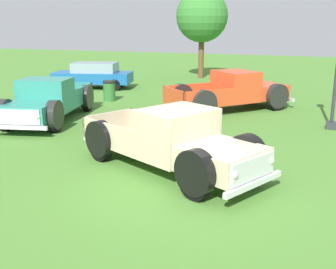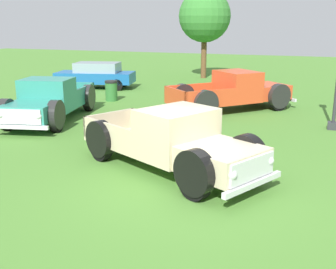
% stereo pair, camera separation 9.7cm
% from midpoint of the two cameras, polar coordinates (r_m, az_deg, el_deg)
% --- Properties ---
extents(ground_plane, '(80.00, 80.00, 0.00)m').
position_cam_midpoint_polar(ground_plane, '(9.44, 2.97, -7.22)').
color(ground_plane, '#477A2D').
extents(pickup_truck_foreground, '(5.46, 3.98, 1.59)m').
position_cam_midpoint_polar(pickup_truck_foreground, '(10.07, 1.72, -1.19)').
color(pickup_truck_foreground, '#C6B793').
rests_on(pickup_truck_foreground, ground_plane).
extents(pickup_truck_behind_left, '(3.05, 5.53, 1.60)m').
position_cam_midpoint_polar(pickup_truck_behind_left, '(15.97, -16.04, 4.37)').
color(pickup_truck_behind_left, '#2D8475').
rests_on(pickup_truck_behind_left, ground_plane).
extents(pickup_truck_behind_right, '(5.03, 5.20, 1.64)m').
position_cam_midpoint_polar(pickup_truck_behind_right, '(17.77, 9.77, 5.84)').
color(pickup_truck_behind_right, '#D14723').
rests_on(pickup_truck_behind_right, ground_plane).
extents(sedan_distant_b, '(4.56, 2.66, 1.43)m').
position_cam_midpoint_polar(sedan_distant_b, '(23.86, -9.74, 8.10)').
color(sedan_distant_b, '#195699').
rests_on(sedan_distant_b, ground_plane).
extents(trash_can, '(0.59, 0.59, 0.95)m').
position_cam_midpoint_polar(trash_can, '(19.83, -7.65, 5.99)').
color(trash_can, '#2D6B2D').
rests_on(trash_can, ground_plane).
extents(oak_tree_east, '(3.35, 3.35, 5.66)m').
position_cam_midpoint_polar(oak_tree_east, '(27.85, 5.16, 15.85)').
color(oak_tree_east, brown).
rests_on(oak_tree_east, ground_plane).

